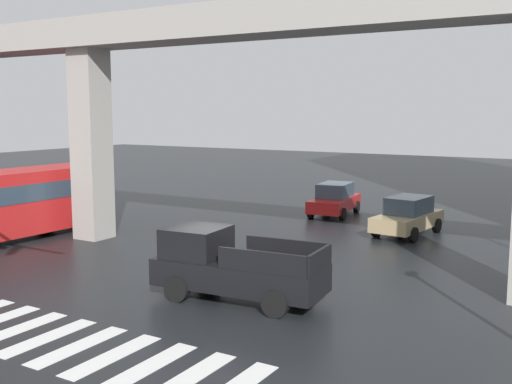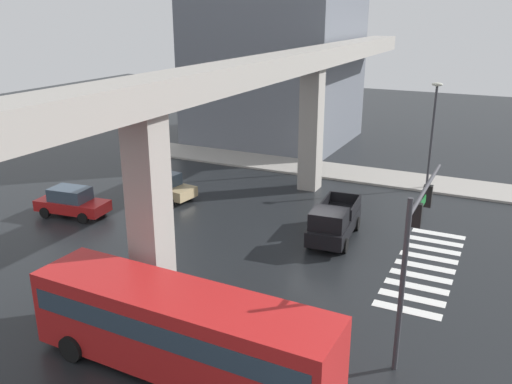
% 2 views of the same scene
% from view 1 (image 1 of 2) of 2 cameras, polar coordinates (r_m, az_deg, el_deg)
% --- Properties ---
extents(ground_plane, '(120.00, 120.00, 0.00)m').
position_cam_1_polar(ground_plane, '(19.55, -3.96, -8.94)').
color(ground_plane, black).
extents(crosswalk_stripes, '(9.35, 2.80, 0.01)m').
position_cam_1_polar(crosswalk_stripes, '(15.52, -16.30, -13.71)').
color(crosswalk_stripes, silver).
rests_on(crosswalk_stripes, ground).
extents(elevated_overpass, '(56.28, 2.06, 9.36)m').
position_cam_1_polar(elevated_overpass, '(21.90, 1.36, 13.96)').
color(elevated_overpass, '#9E9991').
rests_on(elevated_overpass, ground).
extents(pickup_truck, '(5.24, 2.41, 2.08)m').
position_cam_1_polar(pickup_truck, '(18.17, -2.44, -6.98)').
color(pickup_truck, black).
rests_on(pickup_truck, ground).
extents(sedan_red, '(2.32, 4.47, 1.72)m').
position_cam_1_polar(sedan_red, '(32.84, 7.37, -0.68)').
color(sedan_red, red).
rests_on(sedan_red, ground).
extents(sedan_tan, '(2.34, 4.48, 1.72)m').
position_cam_1_polar(sedan_tan, '(28.32, 14.04, -2.18)').
color(sedan_tan, tan).
rests_on(sedan_tan, ground).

